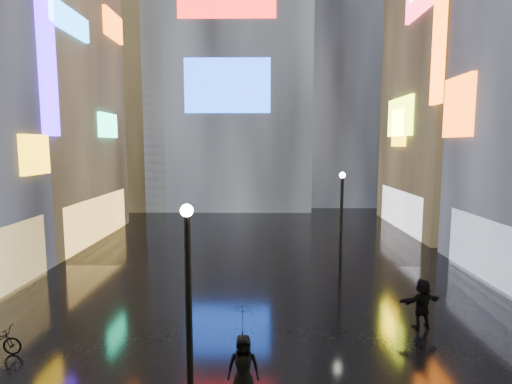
{
  "coord_description": "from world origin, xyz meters",
  "views": [
    {
      "loc": [
        0.17,
        -0.99,
        6.54
      ],
      "look_at": [
        0.0,
        12.0,
        5.0
      ],
      "focal_mm": 28.0,
      "sensor_mm": 36.0,
      "label": 1
    }
  ],
  "objects": [
    {
      "name": "pedestrian_4",
      "position": [
        -0.28,
        8.7,
        0.84
      ],
      "size": [
        0.83,
        0.54,
        1.69
      ],
      "primitive_type": "imported",
      "rotation": [
        0.0,
        0.0,
        0.0
      ],
      "color": "black",
      "rests_on": "ground"
    },
    {
      "name": "building_left_far",
      "position": [
        -15.98,
        26.0,
        10.98
      ],
      "size": [
        10.28,
        12.0,
        22.0
      ],
      "color": "black",
      "rests_on": "ground"
    },
    {
      "name": "building_right_far",
      "position": [
        15.98,
        30.0,
        13.98
      ],
      "size": [
        10.28,
        12.0,
        28.0
      ],
      "color": "black",
      "rests_on": "ground"
    },
    {
      "name": "tower_main",
      "position": [
        -3.0,
        43.97,
        21.01
      ],
      "size": [
        16.0,
        14.2,
        42.0
      ],
      "color": "black",
      "rests_on": "ground"
    },
    {
      "name": "lamp_near",
      "position": [
        -1.53,
        7.97,
        2.94
      ],
      "size": [
        0.3,
        0.3,
        5.2
      ],
      "color": "black",
      "rests_on": "ground"
    },
    {
      "name": "pedestrian_5",
      "position": [
        5.95,
        12.8,
        0.89
      ],
      "size": [
        1.74,
        0.95,
        1.79
      ],
      "primitive_type": "imported",
      "rotation": [
        0.0,
        0.0,
        3.41
      ],
      "color": "black",
      "rests_on": "ground"
    },
    {
      "name": "ground",
      "position": [
        0.0,
        20.0,
        0.0
      ],
      "size": [
        140.0,
        140.0,
        0.0
      ],
      "primitive_type": "plane",
      "color": "black",
      "rests_on": "ground"
    },
    {
      "name": "tower_flank_left",
      "position": [
        -14.0,
        42.0,
        13.0
      ],
      "size": [
        10.0,
        10.0,
        26.0
      ],
      "primitive_type": "cube",
      "color": "black",
      "rests_on": "ground"
    },
    {
      "name": "umbrella_2",
      "position": [
        -0.28,
        8.7,
        2.1
      ],
      "size": [
        1.23,
        1.23,
        0.83
      ],
      "primitive_type": "imported",
      "rotation": [
        0.0,
        0.0,
        2.05
      ],
      "color": "black",
      "rests_on": "pedestrian_4"
    },
    {
      "name": "tower_flank_right",
      "position": [
        9.0,
        46.0,
        17.0
      ],
      "size": [
        12.0,
        12.0,
        34.0
      ],
      "primitive_type": "cube",
      "color": "black",
      "rests_on": "ground"
    },
    {
      "name": "lamp_far",
      "position": [
        4.18,
        18.67,
        2.94
      ],
      "size": [
        0.3,
        0.3,
        5.2
      ],
      "color": "black",
      "rests_on": "ground"
    }
  ]
}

